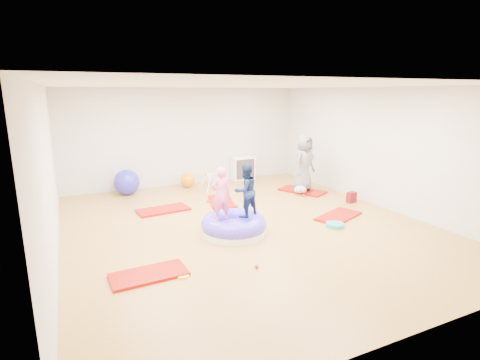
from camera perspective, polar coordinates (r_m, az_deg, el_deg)
name	(u,v)px	position (r m, az deg, el deg)	size (l,w,h in m)	color
room	(246,159)	(7.39, 0.99, 3.29)	(7.01, 8.01, 2.81)	#A5753E
gym_mat_front_left	(149,275)	(5.92, -13.71, -13.82)	(1.12, 0.56, 0.05)	#C20905
gym_mat_mid_left	(163,210)	(8.85, -11.63, -4.48)	(1.17, 0.58, 0.05)	#C20905
gym_mat_center_back	(221,202)	(9.32, -2.85, -3.30)	(1.11, 0.55, 0.05)	#C20905
gym_mat_right	(338,216)	(8.52, 14.73, -5.36)	(1.14, 0.57, 0.05)	#C20905
gym_mat_rear_right	(302,191)	(10.44, 9.45, -1.64)	(1.22, 0.61, 0.05)	#C20905
inflatable_cushion	(234,226)	(7.28, -0.95, -7.03)	(1.27, 1.27, 0.40)	white
child_pink	(221,192)	(6.93, -2.94, -1.80)	(0.37, 0.24, 1.02)	pink
child_navy	(246,188)	(7.15, 0.85, -1.26)	(0.51, 0.39, 1.04)	#12234D
adult_caregiver	(304,163)	(10.25, 9.74, 2.57)	(0.74, 0.48, 1.52)	slate
infant	(301,189)	(10.08, 9.22, -1.41)	(0.34, 0.35, 0.20)	#92C8EC
ball_pit_balls	(244,209)	(8.71, 0.65, -4.42)	(3.38, 3.77, 0.07)	#2C27C9
exercise_ball_blue	(127,182)	(10.39, -16.88, -0.32)	(0.68, 0.68, 0.68)	#2C27C9
exercise_ball_orange	(188,180)	(10.85, -7.97, -0.03)	(0.41, 0.41, 0.41)	orange
infant_play_gym	(214,179)	(10.40, -4.02, 0.16)	(0.64, 0.60, 0.49)	white
cube_shelf	(243,168)	(11.68, 0.48, 1.80)	(0.71, 0.35, 0.71)	white
balance_disc	(335,225)	(7.90, 14.28, -6.68)	(0.36, 0.36, 0.08)	teal
backpack	(351,197)	(9.68, 16.62, -2.54)	(0.23, 0.14, 0.27)	#B70819
yellow_toy	(183,276)	(5.81, -8.70, -14.23)	(0.19, 0.19, 0.03)	#FFF231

